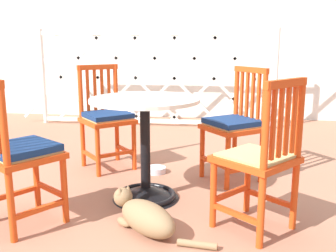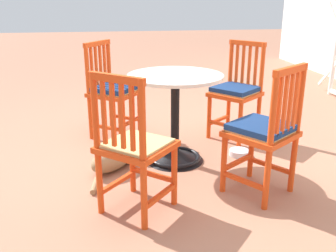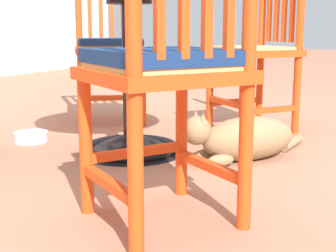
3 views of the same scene
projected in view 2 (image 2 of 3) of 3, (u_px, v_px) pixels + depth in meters
name	position (u px, v px, depth m)	size (l,w,h in m)	color
ground_plane	(148.00, 161.00, 3.23)	(24.00, 24.00, 0.00)	#A36B51
cafe_table	(175.00, 128.00, 3.16)	(0.76, 0.76, 0.73)	black
orange_chair_facing_out	(134.00, 148.00, 2.36)	(0.56, 0.56, 0.91)	#D64214
orange_chair_near_fence	(264.00, 133.00, 2.58)	(0.56, 0.56, 0.91)	#D64214
orange_chair_at_corner	(236.00, 92.00, 3.64)	(0.56, 0.56, 0.91)	#D64214
orange_chair_by_planter	(113.00, 91.00, 3.67)	(0.56, 0.56, 0.91)	#D64214
tabby_cat	(116.00, 157.00, 3.08)	(0.66, 0.45, 0.23)	#8E704C
pet_water_bowl	(239.00, 152.00, 3.34)	(0.17, 0.17, 0.05)	silver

